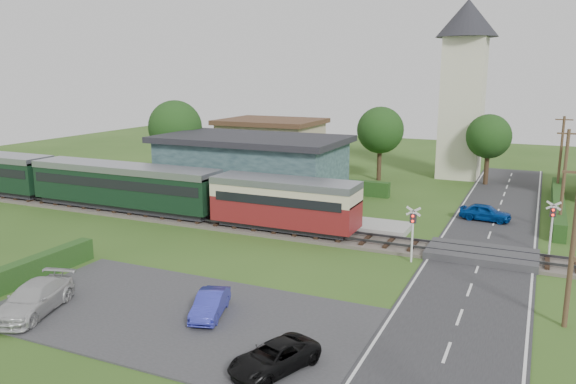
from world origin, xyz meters
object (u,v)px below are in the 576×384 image
at_px(equipment_hut, 134,181).
at_px(church_tower, 464,76).
at_px(car_park_dark, 274,357).
at_px(station_building, 252,166).
at_px(crossing_signal_far, 552,220).
at_px(car_park_blue, 210,304).
at_px(house_west, 271,143).
at_px(car_park_silver, 34,299).
at_px(pedestrian_near, 321,207).
at_px(crossing_signal_near, 413,226).
at_px(car_on_road, 485,212).
at_px(pedestrian_far, 163,191).
at_px(train, 92,182).

xyz_separation_m(equipment_hut, church_tower, (23.00, 22.80, 8.48)).
xyz_separation_m(church_tower, car_park_dark, (-0.50, -42.50, -9.64)).
relative_size(station_building, church_tower, 0.91).
bearing_deg(crossing_signal_far, equipment_hut, 178.54).
xyz_separation_m(equipment_hut, car_park_blue, (17.88, -16.67, -1.13)).
height_order(house_west, crossing_signal_far, house_west).
relative_size(church_tower, car_park_silver, 3.80).
xyz_separation_m(house_west, car_park_silver, (7.54, -39.50, -2.04)).
height_order(station_building, pedestrian_near, station_building).
xyz_separation_m(station_building, crossing_signal_near, (16.40, -11.40, -0.55)).
xyz_separation_m(crossing_signal_far, car_on_road, (-4.27, 6.42, -1.48)).
bearing_deg(car_on_road, car_park_blue, 162.97).
bearing_deg(pedestrian_near, house_west, -62.09).
bearing_deg(pedestrian_far, station_building, -13.64).
height_order(crossing_signal_near, car_park_dark, crossing_signal_near).
bearing_deg(car_on_road, train, 112.97).
relative_size(train, car_on_road, 12.04).
height_order(train, car_park_silver, train).
bearing_deg(crossing_signal_far, church_tower, 110.02).
xyz_separation_m(church_tower, crossing_signal_near, (1.40, -28.41, -8.08)).
bearing_deg(church_tower, crossing_signal_far, -69.98).
distance_m(house_west, pedestrian_near, 24.20).
bearing_deg(car_on_road, crossing_signal_near, 171.31).
xyz_separation_m(church_tower, pedestrian_far, (-19.70, -23.36, -8.93)).
relative_size(train, car_park_silver, 9.33).
bearing_deg(car_park_blue, pedestrian_near, 76.93).
height_order(house_west, crossing_signal_near, house_west).
xyz_separation_m(car_on_road, car_park_silver, (-16.79, -25.32, 0.09)).
distance_m(equipment_hut, pedestrian_near, 16.69).
distance_m(station_building, crossing_signal_near, 19.98).
bearing_deg(station_building, church_tower, 48.59).
distance_m(crossing_signal_near, pedestrian_far, 21.72).
bearing_deg(car_park_dark, car_on_road, 100.50).
height_order(train, house_west, house_west).
bearing_deg(car_on_road, car_park_silver, 152.40).
distance_m(train, church_tower, 36.60).
bearing_deg(church_tower, car_park_blue, -97.39).
height_order(station_building, car_park_blue, station_building).
bearing_deg(crossing_signal_near, car_park_dark, -97.68).
distance_m(house_west, car_park_dark, 44.11).
xyz_separation_m(equipment_hut, train, (-1.48, -3.20, 0.43)).
bearing_deg(car_park_silver, pedestrian_far, 95.14).
bearing_deg(house_west, pedestrian_near, -55.49).
bearing_deg(crossing_signal_near, pedestrian_far, 166.55).
distance_m(crossing_signal_far, pedestrian_near, 14.96).
bearing_deg(crossing_signal_near, church_tower, 92.82).
bearing_deg(crossing_signal_far, car_park_blue, -130.85).
bearing_deg(crossing_signal_near, car_park_silver, -134.52).
xyz_separation_m(house_west, car_park_blue, (14.88, -36.47, -2.18)).
bearing_deg(car_park_blue, house_west, 95.00).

